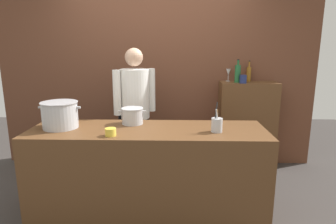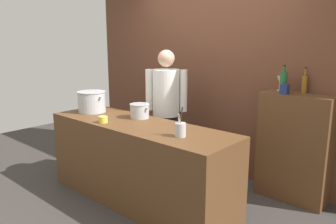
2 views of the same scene
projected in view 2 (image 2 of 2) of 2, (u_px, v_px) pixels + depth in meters
ground_plane at (140, 200)px, 3.75m from camera, size 8.00×8.00×0.00m
brick_back_panel at (213, 61)px, 4.45m from camera, size 4.40×0.10×3.00m
prep_counter at (139, 163)px, 3.65m from camera, size 2.28×0.70×0.90m
bar_cabinet at (294, 148)px, 3.68m from camera, size 0.76×0.32×1.21m
chef at (166, 105)px, 4.19m from camera, size 0.47×0.41×1.66m
stockpot_large at (92, 102)px, 4.10m from camera, size 0.41×0.35×0.26m
stockpot_small at (140, 111)px, 3.79m from camera, size 0.29×0.22×0.17m
utensil_crock at (180, 129)px, 3.06m from camera, size 0.10×0.10×0.28m
butter_jar at (103, 120)px, 3.58m from camera, size 0.10×0.10×0.07m
wine_bottle_green at (283, 82)px, 3.61m from camera, size 0.08×0.08×0.30m
wine_bottle_amber at (304, 84)px, 3.60m from camera, size 0.06×0.06×0.28m
wine_glass_tall at (280, 80)px, 3.77m from camera, size 0.07×0.07×0.17m
spice_tin_navy at (285, 89)px, 3.53m from camera, size 0.08×0.08×0.11m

